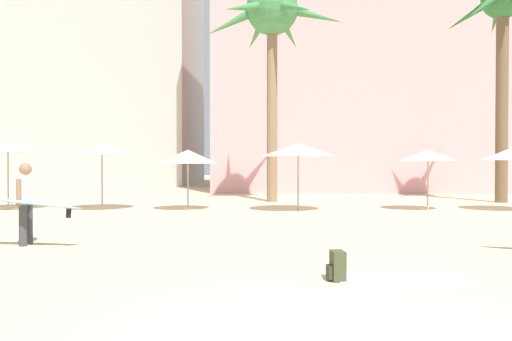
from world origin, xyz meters
name	(u,v)px	position (x,y,z in m)	size (l,w,h in m)	color
ground	(336,340)	(0.00, 0.00, 0.00)	(120.00, 120.00, 0.00)	beige
hotel_pink	(407,35)	(7.39, 27.65, 9.49)	(22.96, 10.46, 18.98)	pink
hotel_tower_gray	(83,38)	(-15.49, 34.88, 11.20)	(17.21, 10.63, 22.40)	#BCB7AD
palm_tree_far_left	(272,21)	(-0.78, 17.07, 7.57)	(5.99, 5.52, 9.19)	#896B4C
palm_tree_left	(502,24)	(8.70, 17.03, 7.34)	(4.53, 5.06, 9.28)	brown
cafe_umbrella_0	(298,150)	(0.16, 12.96, 2.09)	(2.56, 2.56, 2.31)	gray
cafe_umbrella_1	(8,147)	(-9.92, 12.88, 2.19)	(2.67, 2.67, 2.37)	gray
cafe_umbrella_2	(188,157)	(-3.66, 13.14, 1.86)	(2.07, 2.07, 2.10)	gray
cafe_umbrella_3	(102,149)	(-6.67, 13.09, 2.11)	(2.53, 2.53, 2.32)	gray
cafe_umbrella_4	(428,155)	(4.67, 13.42, 1.90)	(2.01, 2.01, 2.10)	gray
beach_towel	(402,278)	(1.25, 2.66, 0.01)	(1.92, 0.95, 0.01)	white
backpack	(337,266)	(0.29, 2.47, 0.20)	(0.27, 0.32, 0.42)	#3E4228
person_mid_center	(23,201)	(-5.60, 5.25, 0.90)	(2.62, 0.84, 1.65)	#3D3D42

